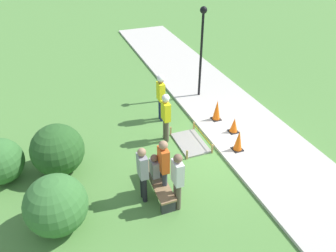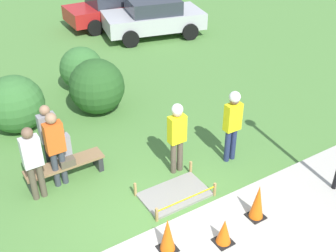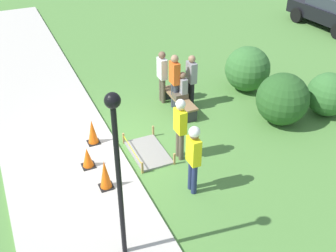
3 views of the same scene
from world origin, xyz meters
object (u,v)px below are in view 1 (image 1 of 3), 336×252
object	(u,v)px
park_bench	(158,183)
traffic_cone_near_patch	(239,141)
bystander_in_gray_shirt	(178,178)
lamppost_near	(202,39)
bystander_in_orange_shirt	(164,165)
bystander_in_white_shirt	(143,171)
worker_assistant	(161,93)
traffic_cone_sidewalk_edge	(217,110)
worker_supervisor	(166,114)
person_seated_on_bench	(156,170)
traffic_cone_far_patch	(234,125)

from	to	relation	value
park_bench	traffic_cone_near_patch	bearing A→B (deg)	-75.09
bystander_in_gray_shirt	lamppost_near	size ratio (longest dim) A/B	0.48
bystander_in_orange_shirt	lamppost_near	bearing A→B (deg)	-34.59
park_bench	lamppost_near	world-z (taller)	lamppost_near
bystander_in_orange_shirt	lamppost_near	world-z (taller)	lamppost_near
bystander_in_white_shirt	worker_assistant	bearing A→B (deg)	-26.22
park_bench	lamppost_near	size ratio (longest dim) A/B	0.49
traffic_cone_sidewalk_edge	park_bench	size ratio (longest dim) A/B	0.45
worker_supervisor	bystander_in_orange_shirt	world-z (taller)	bystander_in_orange_shirt
traffic_cone_sidewalk_edge	bystander_in_white_shirt	xyz separation A→B (m)	(-2.92, 3.81, 0.50)
bystander_in_gray_shirt	traffic_cone_near_patch	bearing A→B (deg)	-61.27
traffic_cone_near_patch	person_seated_on_bench	distance (m)	3.28
traffic_cone_sidewalk_edge	bystander_in_white_shirt	world-z (taller)	bystander_in_white_shirt
bystander_in_white_shirt	bystander_in_orange_shirt	bearing A→B (deg)	-93.82
worker_assistant	bystander_in_orange_shirt	size ratio (longest dim) A/B	1.01
park_bench	worker_supervisor	xyz separation A→B (m)	(2.33, -1.11, 0.77)
traffic_cone_far_patch	worker_supervisor	distance (m)	2.58
worker_supervisor	bystander_in_white_shirt	world-z (taller)	worker_supervisor
traffic_cone_sidewalk_edge	person_seated_on_bench	bearing A→B (deg)	129.15
bystander_in_orange_shirt	lamppost_near	distance (m)	6.31
traffic_cone_sidewalk_edge	worker_supervisor	bearing A→B (deg)	101.92
park_bench	person_seated_on_bench	distance (m)	0.48
worker_assistant	worker_supervisor	bearing A→B (deg)	167.34
traffic_cone_far_patch	bystander_in_gray_shirt	distance (m)	4.16
worker_assistant	bystander_in_white_shirt	bearing A→B (deg)	153.78
traffic_cone_sidewalk_edge	bystander_in_orange_shirt	size ratio (longest dim) A/B	0.44
traffic_cone_near_patch	park_bench	xyz separation A→B (m)	(-0.83, 3.11, -0.15)
worker_supervisor	bystander_in_orange_shirt	distance (m)	2.68
traffic_cone_near_patch	lamppost_near	xyz separation A→B (m)	(4.06, -0.48, 2.09)
bystander_in_orange_shirt	bystander_in_gray_shirt	xyz separation A→B (m)	(-0.56, -0.18, -0.05)
person_seated_on_bench	worker_supervisor	world-z (taller)	worker_supervisor
person_seated_on_bench	worker_supervisor	xyz separation A→B (m)	(2.29, -1.16, 0.29)
park_bench	bystander_in_orange_shirt	xyz separation A→B (m)	(-0.16, -0.12, 0.75)
traffic_cone_far_patch	person_seated_on_bench	distance (m)	4.02
traffic_cone_sidewalk_edge	bystander_in_white_shirt	distance (m)	4.83
bystander_in_white_shirt	lamppost_near	distance (m)	6.63
traffic_cone_sidewalk_edge	park_bench	xyz separation A→B (m)	(-2.81, 3.35, -0.18)
person_seated_on_bench	worker_assistant	distance (m)	3.95
park_bench	traffic_cone_far_patch	bearing A→B (deg)	-62.78
traffic_cone_near_patch	traffic_cone_sidewalk_edge	size ratio (longest dim) A/B	0.92
person_seated_on_bench	lamppost_near	distance (m)	6.32
traffic_cone_near_patch	worker_supervisor	size ratio (longest dim) A/B	0.41
bystander_in_gray_shirt	bystander_in_white_shirt	bearing A→B (deg)	51.79
bystander_in_orange_shirt	traffic_cone_far_patch	bearing A→B (deg)	-60.00
traffic_cone_near_patch	lamppost_near	bearing A→B (deg)	-6.78
person_seated_on_bench	worker_supervisor	distance (m)	2.59
traffic_cone_far_patch	traffic_cone_sidewalk_edge	xyz separation A→B (m)	(0.99, 0.18, 0.12)
traffic_cone_sidewalk_edge	lamppost_near	xyz separation A→B (m)	(2.08, -0.25, 2.06)
traffic_cone_far_patch	person_seated_on_bench	size ratio (longest dim) A/B	0.65
traffic_cone_sidewalk_edge	person_seated_on_bench	size ratio (longest dim) A/B	0.92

